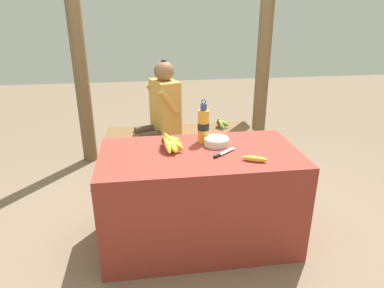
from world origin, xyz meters
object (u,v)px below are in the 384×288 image
Objects in this scene: banana_bunch_green at (221,122)px; support_post_far at (264,51)px; wooden_bench at (180,136)px; serving_bowl at (217,141)px; banana_bunch_ripe at (170,141)px; support_post_near at (79,54)px; water_bottle at (203,125)px; knife at (221,154)px; seated_vendor at (161,110)px; loose_banana_front at (255,159)px.

banana_bunch_green is 0.10× the size of support_post_far.
wooden_bench is 1.32m from support_post_far.
serving_bowl is 1.76m from support_post_far.
support_post_near is at bearing 117.45° from banana_bunch_ripe.
water_bottle reaches higher than wooden_bench.
seated_vendor is (-0.32, 1.22, -0.04)m from knife.
loose_banana_front is at bearing -110.04° from support_post_far.
support_post_near is at bearing 125.81° from loose_banana_front.
support_post_far is at bearing 69.96° from loose_banana_front.
wooden_bench is at bearing 175.41° from seated_vendor.
wooden_bench is (-0.06, 1.01, -0.45)m from water_bottle.
water_bottle is 1.78m from support_post_near.
support_post_far reaches higher than knife.
wooden_bench is at bearing 102.92° from loose_banana_front.
knife is 0.15× the size of seated_vendor.
serving_bowl is at bearing 48.98° from knife.
water_bottle is (0.25, 0.11, 0.07)m from banana_bunch_ripe.
serving_bowl is at bearing 89.16° from seated_vendor.
serving_bowl is 0.76× the size of banana_bunch_green.
banana_bunch_ripe is 0.91× the size of water_bottle.
water_bottle is 0.29m from knife.
support_post_near reaches higher than wooden_bench.
loose_banana_front is 1.44m from seated_vendor.
banana_bunch_green is at bearing 85.53° from loose_banana_front.
support_post_near is at bearing 157.71° from wooden_bench.
banana_bunch_green is at bearing 166.40° from seated_vendor.
serving_bowl is (0.33, 0.03, -0.03)m from banana_bunch_ripe.
knife is at bearing -56.33° from support_post_near.
support_post_far is (0.84, 1.67, 0.45)m from knife.
banana_bunch_ripe is 1.95m from support_post_far.
support_post_near is (-0.79, 1.52, 0.40)m from banana_bunch_ripe.
support_post_far reaches higher than wooden_bench.
support_post_far is at bearing 22.29° from wooden_bench.
support_post_near is at bearing -48.04° from seated_vendor.
seated_vendor reaches higher than banana_bunch_ripe.
loose_banana_front is (0.51, -0.28, -0.04)m from banana_bunch_ripe.
seated_vendor is 0.64m from banana_bunch_green.
water_bottle is at bearing 86.03° from seated_vendor.
serving_bowl is 0.08× the size of support_post_far.
water_bottle is at bearing -122.89° from support_post_far.
banana_bunch_green reaches higher than wooden_bench.
banana_bunch_green is (0.62, 0.05, -0.17)m from seated_vendor.
banana_bunch_green is at bearing 37.94° from knife.
support_post_far is at bearing 57.11° from water_bottle.
wooden_bench is 1.27× the size of seated_vendor.
banana_bunch_ripe is 1.76m from support_post_near.
support_post_near and support_post_far have the same top height.
banana_bunch_ripe is 0.33m from serving_bowl.
loose_banana_front reaches higher than knife.
knife is 1.92m from support_post_far.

